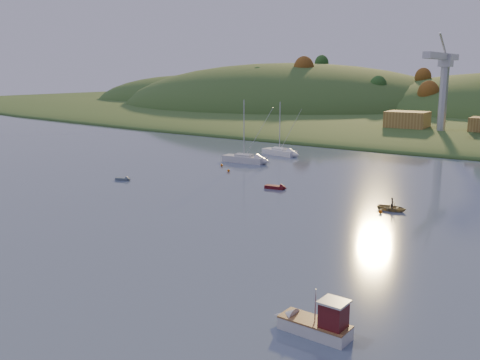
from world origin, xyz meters
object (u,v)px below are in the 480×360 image
Objects in this scene: fishing_boat at (310,321)px; grey_dinghy at (125,179)px; sailboat_near at (244,158)px; red_tender at (279,187)px; canoe at (392,208)px; sailboat_far at (279,151)px.

fishing_boat is 59.28m from grey_dinghy.
red_tender is at bearing -46.26° from sailboat_near.
red_tender is at bearing 81.78° from canoe.
red_tender is 26.60m from grey_dinghy.
fishing_boat is 2.11× the size of grey_dinghy.
grey_dinghy is (-25.05, -8.94, -0.05)m from red_tender.
canoe is at bearing -77.01° from fishing_boat.
fishing_boat is 1.63× the size of red_tender.
red_tender reaches higher than canoe.
sailboat_near is at bearing -49.37° from fishing_boat.
sailboat_near reaches higher than red_tender.
sailboat_far is at bearing -55.30° from fishing_boat.
sailboat_far is at bearing 82.91° from sailboat_near.
sailboat_far is at bearing 110.96° from red_tender.
red_tender is (17.72, -30.32, -0.50)m from sailboat_far.
sailboat_far is 49.63m from canoe.
canoe is at bearing -8.98° from grey_dinghy.
sailboat_near is at bearing 59.73° from grey_dinghy.
sailboat_near reaches higher than fishing_boat.
grey_dinghy is (-44.22, -6.06, -0.19)m from canoe.
grey_dinghy is (-6.39, -26.63, -0.59)m from sailboat_near.
canoe is (36.89, -33.20, -0.35)m from sailboat_far.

